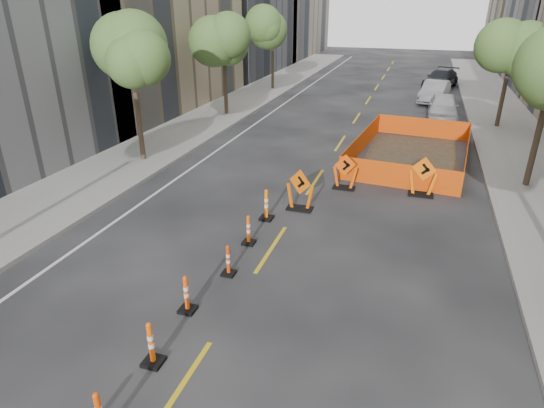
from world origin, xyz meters
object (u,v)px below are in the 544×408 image
(channelizer_6, at_px, (266,205))
(chevron_sign_center, at_px, (345,172))
(parked_car_near, at_px, (443,107))
(parked_car_mid, at_px, (435,92))
(channelizer_3, at_px, (186,294))
(channelizer_5, at_px, (248,230))
(channelizer_2, at_px, (151,344))
(parked_car_far, at_px, (441,79))
(channelizer_4, at_px, (228,260))
(chevron_sign_left, at_px, (300,190))
(chevron_sign_right, at_px, (423,176))

(channelizer_6, distance_m, chevron_sign_center, 4.26)
(parked_car_near, height_order, parked_car_mid, parked_car_near)
(channelizer_3, xyz_separation_m, channelizer_5, (0.24, 3.68, -0.02))
(channelizer_2, xyz_separation_m, channelizer_3, (-0.15, 1.84, -0.02))
(channelizer_2, relative_size, chevron_sign_center, 0.72)
(parked_car_near, bearing_deg, parked_car_far, 90.42)
(channelizer_4, relative_size, chevron_sign_left, 0.59)
(channelizer_2, xyz_separation_m, chevron_sign_right, (5.19, 11.27, 0.27))
(chevron_sign_left, relative_size, parked_car_far, 0.30)
(channelizer_2, relative_size, channelizer_6, 0.94)
(parked_car_mid, bearing_deg, parked_car_near, -74.34)
(channelizer_2, xyz_separation_m, channelizer_6, (0.06, 7.36, 0.03))
(parked_car_mid, bearing_deg, channelizer_3, -91.49)
(chevron_sign_center, distance_m, parked_car_mid, 19.51)
(channelizer_5, relative_size, parked_car_mid, 0.21)
(chevron_sign_left, relative_size, parked_car_near, 0.35)
(channelizer_5, bearing_deg, parked_car_near, 72.70)
(channelizer_2, xyz_separation_m, chevron_sign_center, (2.17, 11.06, 0.21))
(channelizer_5, height_order, chevron_sign_center, chevron_sign_center)
(channelizer_3, distance_m, chevron_sign_left, 6.78)
(chevron_sign_right, relative_size, parked_car_mid, 0.34)
(channelizer_6, xyz_separation_m, chevron_sign_left, (0.91, 1.16, 0.22))
(parked_car_near, distance_m, parked_car_far, 11.87)
(channelizer_2, height_order, channelizer_4, channelizer_2)
(chevron_sign_right, bearing_deg, chevron_sign_left, -130.83)
(channelizer_3, bearing_deg, chevron_sign_right, 60.47)
(channelizer_5, bearing_deg, channelizer_4, -87.22)
(channelizer_5, height_order, parked_car_near, parked_car_near)
(channelizer_3, xyz_separation_m, parked_car_far, (6.31, 35.04, 0.26))
(channelizer_4, height_order, chevron_sign_center, chevron_sign_center)
(chevron_sign_left, bearing_deg, channelizer_6, -105.09)
(channelizer_6, distance_m, parked_car_mid, 23.56)
(chevron_sign_center, relative_size, chevron_sign_right, 0.92)
(parked_car_far, bearing_deg, chevron_sign_left, -86.08)
(channelizer_4, distance_m, chevron_sign_left, 4.91)
(channelizer_2, height_order, chevron_sign_left, chevron_sign_left)
(chevron_sign_left, relative_size, parked_car_mid, 0.34)
(channelizer_2, height_order, chevron_sign_center, chevron_sign_center)
(channelizer_6, distance_m, chevron_sign_left, 1.49)
(channelizer_4, xyz_separation_m, parked_car_far, (5.98, 33.20, 0.31))
(channelizer_5, bearing_deg, channelizer_3, -93.70)
(channelizer_3, height_order, parked_car_mid, parked_car_mid)
(channelizer_3, bearing_deg, channelizer_2, -85.34)
(channelizer_2, relative_size, parked_car_mid, 0.23)
(channelizer_5, relative_size, chevron_sign_left, 0.63)
(channelizer_6, bearing_deg, channelizer_2, -90.45)
(parked_car_far, bearing_deg, chevron_sign_center, -84.48)
(chevron_sign_right, bearing_deg, channelizer_6, -126.65)
(channelizer_5, bearing_deg, chevron_sign_center, 69.36)
(parked_car_near, relative_size, parked_car_far, 0.86)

